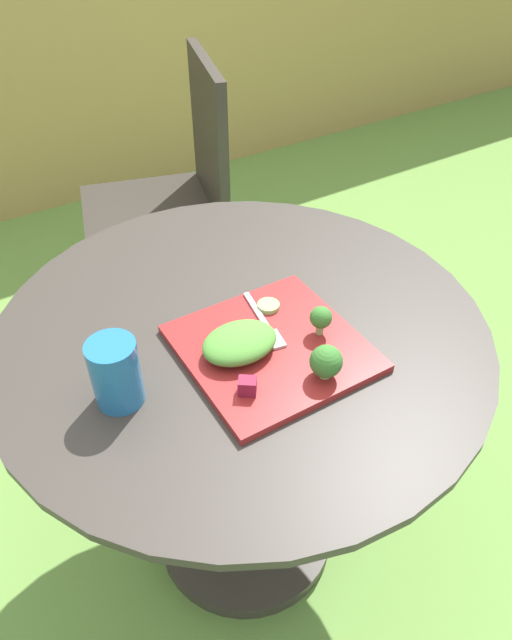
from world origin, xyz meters
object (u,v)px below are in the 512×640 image
object	(u,v)px
patio_chair	(178,184)
fork	(266,325)
salad_plate	(272,348)
drinking_glass	(116,376)

from	to	relation	value
patio_chair	fork	distance (m)	0.98
patio_chair	fork	xyz separation A→B (m)	(-0.25, -0.93, 0.21)
patio_chair	salad_plate	world-z (taller)	patio_chair
fork	drinking_glass	bearing A→B (deg)	-177.29
salad_plate	drinking_glass	bearing A→B (deg)	172.92
patio_chair	drinking_glass	xyz separation A→B (m)	(-0.53, -0.94, 0.25)
salad_plate	fork	size ratio (longest dim) A/B	1.88
salad_plate	fork	world-z (taller)	fork
salad_plate	drinking_glass	xyz separation A→B (m)	(-0.26, 0.03, 0.04)
fork	patio_chair	bearing A→B (deg)	74.83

